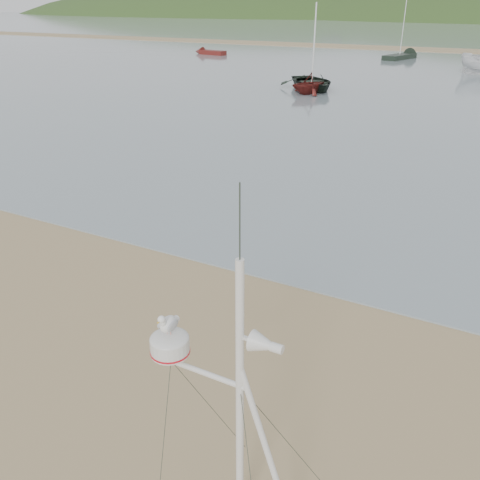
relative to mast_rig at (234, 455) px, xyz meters
The scene contains 7 objects.
ground 4.34m from the mast_rig, 157.64° to the left, with size 560.00×560.00×0.00m, color #8F7852.
sandbar 71.71m from the mast_rig, 93.11° to the left, with size 560.00×7.00×0.07m, color #8F7852.
mast_rig is the anchor object (origin of this frame).
boat_dark 34.36m from the mast_rig, 109.45° to the left, with size 3.69×1.07×5.17m, color black.
boat_red 32.29m from the mast_rig, 109.79° to the left, with size 2.35×1.43×2.72m, color #531613.
sailboat_dark_mid 60.04m from the mast_rig, 99.79° to the left, with size 3.34×6.87×6.65m.
dinghy_red_far 61.64m from the mast_rig, 122.05° to the left, with size 4.69×1.86×1.11m.
Camera 1 is at (5.98, -5.33, 5.86)m, focal length 38.00 mm.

